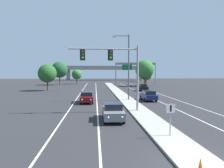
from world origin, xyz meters
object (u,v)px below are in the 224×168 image
Objects in this scene: car_oncoming_grey at (113,111)px; median_sign_post at (170,115)px; tree_far_left_c at (77,74)px; traffic_cone_median_nose at (200,167)px; car_receding_black at (143,87)px; tree_far_right_a at (141,71)px; tree_far_right_b at (145,69)px; tree_far_right_c at (146,74)px; street_lamp_median at (127,63)px; tree_far_left_b at (47,73)px; highway_sign_gantry at (136,67)px; car_receding_navy at (148,95)px; overhead_signal_mast at (116,64)px; tree_far_left_a at (60,70)px; car_oncoming_darkred at (87,97)px.

median_sign_post is at bearing -58.41° from car_oncoming_grey.
tree_far_left_c is at bearing 98.06° from car_oncoming_grey.
car_receding_black is at bearing 80.39° from traffic_cone_median_nose.
median_sign_post is at bearing -101.22° from tree_far_right_a.
tree_far_right_c is at bearing 68.96° from tree_far_right_b.
street_lamp_median reaches higher than tree_far_left_b.
tree_far_right_a is 30.03m from tree_far_right_b.
tree_far_right_b is at bearing -60.89° from highway_sign_gantry.
tree_far_right_c is at bearing 72.58° from car_oncoming_grey.
car_oncoming_grey is at bearing -117.84° from car_receding_navy.
overhead_signal_mast reaches higher than car_oncoming_grey.
median_sign_post is at bearing -98.66° from highway_sign_gantry.
tree_far_left_c is (-19.87, 11.35, -2.63)m from highway_sign_gantry.
tree_far_right_a is (16.37, 84.40, 4.40)m from traffic_cone_median_nose.
car_oncoming_grey reaches higher than traffic_cone_median_nose.
traffic_cone_median_nose is 0.06× the size of highway_sign_gantry.
car_receding_black is 0.55× the size of tree_far_right_b.
tree_far_right_a is at bearing 75.42° from street_lamp_median.
overhead_signal_mast is at bearing 97.97° from traffic_cone_median_nose.
tree_far_right_b reaches higher than tree_far_right_c.
tree_far_left_b is at bearing 110.28° from traffic_cone_median_nose.
tree_far_left_c is at bearing 47.17° from tree_far_left_a.
street_lamp_median is at bearing 88.55° from traffic_cone_median_nose.
tree_far_left_a is (-14.34, 49.42, -0.13)m from overhead_signal_mast.
car_oncoming_darkred is (-6.18, -1.73, -4.97)m from street_lamp_median.
tree_far_right_c is 26.01m from tree_far_left_c.
street_lamp_median reaches higher than highway_sign_gantry.
highway_sign_gantry is at bearing -29.74° from tree_far_left_c.
tree_far_right_a reaches higher than tree_far_left_c.
overhead_signal_mast is 0.95× the size of tree_far_right_b.
tree_far_left_b reaches higher than median_sign_post.
tree_far_left_a is at bearing 167.64° from tree_far_right_c.
tree_far_right_c is at bearing 71.54° from street_lamp_median.
tree_far_left_a reaches higher than car_receding_navy.
overhead_signal_mast reaches higher than median_sign_post.
tree_far_right_b is (-5.53, -29.51, 0.40)m from tree_far_right_a.
median_sign_post is 53.97m from highway_sign_gantry.
tree_far_right_b is at bearing 63.45° from car_oncoming_darkred.
car_oncoming_grey is 11.30m from traffic_cone_median_nose.
car_oncoming_grey and car_oncoming_darkred have the same top height.
car_oncoming_darkred is 40.10m from tree_far_right_c.
tree_far_right_b is (13.56, 43.92, 4.49)m from car_oncoming_grey.
car_receding_navy is at bearing 55.72° from overhead_signal_mast.
car_receding_navy is 0.78× the size of tree_far_right_c.
car_oncoming_darkred is at bearing 104.22° from traffic_cone_median_nose.
tree_far_right_a is 0.95× the size of tree_far_left_a.
tree_far_left_b reaches higher than car_receding_navy.
street_lamp_median reaches higher than tree_far_left_a.
median_sign_post reaches higher than car_oncoming_darkred.
traffic_cone_median_nose is at bearing -82.03° from overhead_signal_mast.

